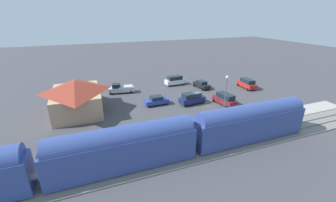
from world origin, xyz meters
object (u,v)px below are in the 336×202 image
object	(u,v)px
pedestrian_on_platform	(259,114)
suv_red	(247,83)
station_building	(77,96)
light_pole_near_platform	(226,92)
passenger_train	(124,147)
suv_maroon	(225,99)
pickup_silver	(121,88)
sedan_blue	(156,100)
suv_white	(175,80)
sedan_black	(202,84)
pedestrian_waiting_far	(256,115)
suv_navy	(192,98)

from	to	relation	value
pedestrian_on_platform	suv_red	size ratio (longest dim) A/B	0.34
station_building	light_pole_near_platform	size ratio (longest dim) A/B	1.56
passenger_train	pedestrian_on_platform	distance (m)	22.46
suv_maroon	pickup_silver	size ratio (longest dim) A/B	0.91
suv_red	pickup_silver	bearing A→B (deg)	75.79
suv_maroon	pickup_silver	bearing A→B (deg)	51.81
sedan_blue	pickup_silver	distance (m)	10.39
pedestrian_on_platform	suv_maroon	distance (m)	7.86
suv_maroon	suv_white	xyz separation A→B (m)	(14.72, 4.03, 0.00)
pickup_silver	light_pole_near_platform	size ratio (longest dim) A/B	0.77
suv_maroon	station_building	bearing A→B (deg)	76.24
sedan_black	suv_maroon	bearing A→B (deg)	175.71
pedestrian_on_platform	pickup_silver	bearing A→B (deg)	40.50
suv_white	light_pole_near_platform	distance (m)	19.89
station_building	pedestrian_on_platform	xyz separation A→B (m)	(-14.14, -26.88, -1.66)
station_building	pedestrian_waiting_far	size ratio (longest dim) A/B	6.64
suv_white	suv_navy	bearing A→B (deg)	172.51
passenger_train	pickup_silver	distance (m)	25.57
suv_maroon	sedan_blue	xyz separation A→B (m)	(4.51, 12.13, -0.27)
suv_red	light_pole_near_platform	distance (m)	18.44
suv_maroon	suv_white	size ratio (longest dim) A/B	1.03
light_pole_near_platform	pickup_silver	bearing A→B (deg)	36.57
suv_maroon	light_pole_near_platform	distance (m)	6.96
pedestrian_waiting_far	suv_maroon	distance (m)	7.96
pedestrian_waiting_far	suv_white	bearing A→B (deg)	10.80
suv_navy	passenger_train	bearing A→B (deg)	132.66
sedan_black	sedan_blue	world-z (taller)	same
pickup_silver	light_pole_near_platform	bearing A→B (deg)	-143.43
passenger_train	sedan_black	bearing A→B (deg)	-44.84
pedestrian_on_platform	light_pole_near_platform	bearing A→B (deg)	57.28
passenger_train	pedestrian_waiting_far	world-z (taller)	passenger_train
station_building	pedestrian_waiting_far	xyz separation A→B (m)	(-14.29, -26.18, -1.66)
sedan_black	light_pole_near_platform	distance (m)	16.21
passenger_train	suv_maroon	distance (m)	24.14
pedestrian_waiting_far	suv_red	bearing A→B (deg)	-35.17
suv_red	suv_white	size ratio (longest dim) A/B	1.01
pedestrian_on_platform	suv_red	xyz separation A→B (m)	(14.33, -9.50, -0.13)
pedestrian_on_platform	suv_navy	size ratio (longest dim) A/B	0.34
pedestrian_waiting_far	pickup_silver	world-z (taller)	pickup_silver
passenger_train	pickup_silver	xyz separation A→B (m)	(25.22, -3.83, -1.83)
station_building	pedestrian_waiting_far	distance (m)	29.87
passenger_train	suv_maroon	size ratio (longest dim) A/B	9.70
pickup_silver	passenger_train	bearing A→B (deg)	171.35
passenger_train	pickup_silver	size ratio (longest dim) A/B	8.85
suv_red	suv_white	bearing A→B (deg)	60.60
station_building	pedestrian_waiting_far	bearing A→B (deg)	-118.64
suv_navy	suv_white	distance (m)	12.26
suv_maroon	light_pole_near_platform	bearing A→B (deg)	143.69
light_pole_near_platform	suv_maroon	bearing A→B (deg)	-36.31
suv_maroon	sedan_blue	size ratio (longest dim) A/B	1.13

